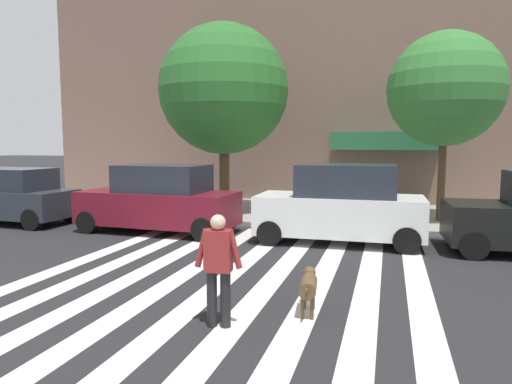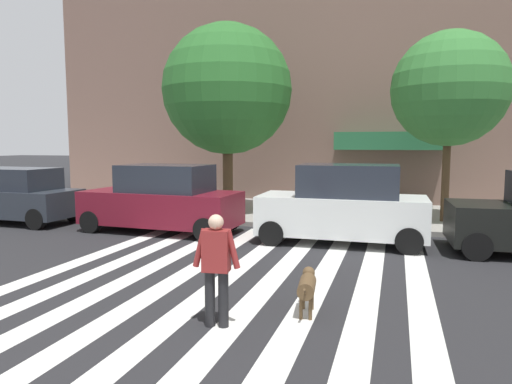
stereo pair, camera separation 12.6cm
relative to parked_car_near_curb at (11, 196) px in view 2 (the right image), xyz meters
name	(u,v)px [view 2 (the right image)]	position (x,y,z in m)	size (l,w,h in m)	color
ground_plane	(117,296)	(7.75, -5.45, -0.90)	(160.00, 160.00, 0.00)	#232326
sidewalk_far	(270,211)	(7.75, 4.57, -0.83)	(80.00, 6.00, 0.15)	#9A968F
crosswalk_stripes	(193,304)	(9.20, -5.45, -0.90)	(7.65, 13.44, 0.01)	silver
parked_car_near_curb	(11,196)	(0.00, 0.00, 0.00)	(4.69, 1.96, 1.83)	#292F37
parked_car_behind_first	(162,200)	(5.67, 0.00, 0.06)	(4.78, 2.08, 2.02)	maroon
parked_car_third_in_line	(343,206)	(11.02, 0.00, 0.11)	(4.36, 1.95, 2.10)	silver
street_tree_nearest	(227,90)	(6.41, 3.58, 3.67)	(4.66, 4.66, 6.76)	#4C3823
street_tree_middle	(449,89)	(13.85, 3.60, 3.43)	(3.59, 3.59, 5.99)	#4C3823
pedestrian_dog_walker	(216,264)	(9.91, -6.16, 0.03)	(0.71, 0.28, 1.64)	black
dog_on_leash	(307,285)	(11.06, -5.26, -0.46)	(0.33, 1.03, 0.65)	brown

